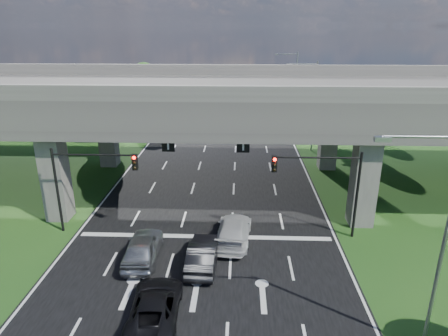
# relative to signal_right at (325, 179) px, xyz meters

# --- Properties ---
(ground) EXTENTS (160.00, 160.00, 0.00)m
(ground) POSITION_rel_signal_right_xyz_m (-7.82, -3.94, -4.19)
(ground) COLOR #1A4115
(ground) RESTS_ON ground
(road) EXTENTS (18.00, 120.00, 0.03)m
(road) POSITION_rel_signal_right_xyz_m (-7.82, 6.06, -4.17)
(road) COLOR black
(road) RESTS_ON ground
(overpass) EXTENTS (80.00, 15.00, 10.00)m
(overpass) POSITION_rel_signal_right_xyz_m (-7.82, 8.06, 3.73)
(overpass) COLOR #3C3A37
(overpass) RESTS_ON ground
(warehouse) EXTENTS (20.00, 10.00, 4.00)m
(warehouse) POSITION_rel_signal_right_xyz_m (-33.82, 31.06, -2.19)
(warehouse) COLOR #9E9E99
(warehouse) RESTS_ON ground
(signal_right) EXTENTS (5.76, 0.54, 6.00)m
(signal_right) POSITION_rel_signal_right_xyz_m (0.00, 0.00, 0.00)
(signal_right) COLOR black
(signal_right) RESTS_ON ground
(signal_left) EXTENTS (5.76, 0.54, 6.00)m
(signal_left) POSITION_rel_signal_right_xyz_m (-15.65, 0.00, 0.00)
(signal_left) COLOR black
(signal_left) RESTS_ON ground
(streetlight_near) EXTENTS (3.38, 0.25, 10.00)m
(streetlight_near) POSITION_rel_signal_right_xyz_m (2.27, -9.94, 1.66)
(streetlight_near) COLOR gray
(streetlight_near) RESTS_ON ground
(streetlight_far) EXTENTS (3.38, 0.25, 10.00)m
(streetlight_far) POSITION_rel_signal_right_xyz_m (2.27, 20.06, 1.66)
(streetlight_far) COLOR gray
(streetlight_far) RESTS_ON ground
(streetlight_beyond) EXTENTS (3.38, 0.25, 10.00)m
(streetlight_beyond) POSITION_rel_signal_right_xyz_m (2.27, 36.06, 1.66)
(streetlight_beyond) COLOR gray
(streetlight_beyond) RESTS_ON ground
(tree_left_near) EXTENTS (4.50, 4.50, 7.80)m
(tree_left_near) POSITION_rel_signal_right_xyz_m (-21.78, 22.06, 0.63)
(tree_left_near) COLOR black
(tree_left_near) RESTS_ON ground
(tree_left_mid) EXTENTS (3.91, 3.90, 6.76)m
(tree_left_mid) POSITION_rel_signal_right_xyz_m (-24.78, 30.06, -0.01)
(tree_left_mid) COLOR black
(tree_left_mid) RESTS_ON ground
(tree_left_far) EXTENTS (4.80, 4.80, 8.32)m
(tree_left_far) POSITION_rel_signal_right_xyz_m (-20.78, 38.06, 0.95)
(tree_left_far) COLOR black
(tree_left_far) RESTS_ON ground
(tree_right_near) EXTENTS (4.20, 4.20, 7.28)m
(tree_right_near) POSITION_rel_signal_right_xyz_m (5.22, 24.06, 0.31)
(tree_right_near) COLOR black
(tree_right_near) RESTS_ON ground
(tree_right_mid) EXTENTS (3.91, 3.90, 6.76)m
(tree_right_mid) POSITION_rel_signal_right_xyz_m (8.22, 32.06, -0.01)
(tree_right_mid) COLOR black
(tree_right_mid) RESTS_ON ground
(tree_right_far) EXTENTS (4.50, 4.50, 7.80)m
(tree_right_far) POSITION_rel_signal_right_xyz_m (4.22, 40.06, 0.63)
(tree_right_far) COLOR black
(tree_right_far) RESTS_ON ground
(car_silver) EXTENTS (2.14, 4.96, 1.67)m
(car_silver) POSITION_rel_signal_right_xyz_m (-11.34, -3.37, -3.32)
(car_silver) COLOR #A1A4A8
(car_silver) RESTS_ON road
(car_dark) EXTENTS (1.78, 4.73, 1.54)m
(car_dark) POSITION_rel_signal_right_xyz_m (-7.64, -3.87, -3.39)
(car_dark) COLOR black
(car_dark) RESTS_ON road
(car_white) EXTENTS (2.57, 5.43, 1.53)m
(car_white) POSITION_rel_signal_right_xyz_m (-5.89, -0.94, -3.39)
(car_white) COLOR #BDBDBD
(car_white) RESTS_ON road
(car_trailing) EXTENTS (2.57, 5.15, 1.40)m
(car_trailing) POSITION_rel_signal_right_xyz_m (-9.54, -8.52, -3.46)
(car_trailing) COLOR black
(car_trailing) RESTS_ON road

